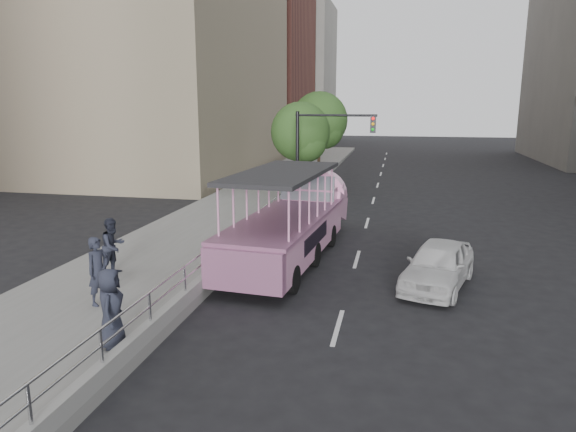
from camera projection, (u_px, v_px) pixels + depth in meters
name	position (u px, v px, depth m)	size (l,w,h in m)	color
ground	(312.00, 296.00, 15.17)	(160.00, 160.00, 0.00)	black
sidewalk	(232.00, 214.00, 25.87)	(5.50, 80.00, 0.30)	gray
kerb_wall	(232.00, 255.00, 17.62)	(0.24, 30.00, 0.36)	gray
guardrail	(232.00, 237.00, 17.47)	(0.07, 22.00, 0.71)	silver
duck_boat	(293.00, 223.00, 19.06)	(3.24, 10.23, 3.34)	black
car	(438.00, 265.00, 15.83)	(1.69, 4.18, 1.43)	silver
pedestrian_near	(98.00, 271.00, 13.60)	(0.68, 0.45, 1.86)	#242734
pedestrian_mid	(113.00, 246.00, 16.06)	(0.88, 0.68, 1.81)	#242734
pedestrian_far	(111.00, 308.00, 11.21)	(0.88, 0.57, 1.80)	#242734
parking_sign	(284.00, 188.00, 24.72)	(0.22, 0.53, 2.49)	black
traffic_signal	(320.00, 145.00, 26.71)	(4.20, 0.32, 5.20)	black
street_tree_near	(302.00, 134.00, 30.24)	(3.52, 3.52, 5.72)	#3E291C
street_tree_far	(321.00, 122.00, 35.83)	(3.97, 3.97, 6.45)	#3E291C
midrise_brick	(232.00, 41.00, 61.94)	(18.00, 16.00, 26.00)	brown
midrise_stone_b	(278.00, 74.00, 77.45)	(16.00, 14.00, 20.00)	gray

